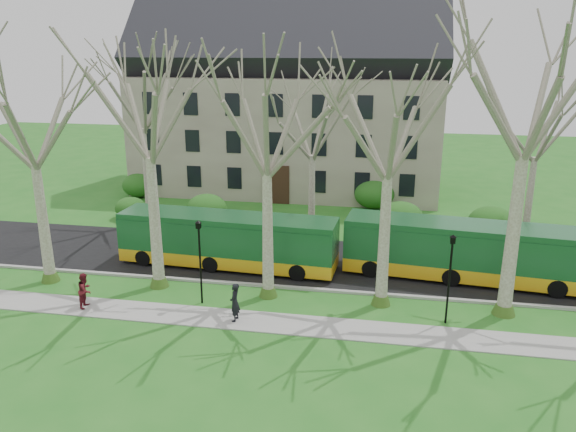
# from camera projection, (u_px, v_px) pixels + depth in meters

# --- Properties ---
(ground) EXTENTS (120.00, 120.00, 0.00)m
(ground) POSITION_uv_depth(u_px,v_px,m) (322.00, 304.00, 28.45)
(ground) COLOR #22681D
(ground) RESTS_ON ground
(sidewalk) EXTENTS (70.00, 2.00, 0.06)m
(sidewalk) POSITION_uv_depth(u_px,v_px,m) (315.00, 326.00, 26.08)
(sidewalk) COLOR gray
(sidewalk) RESTS_ON ground
(road) EXTENTS (80.00, 8.00, 0.06)m
(road) POSITION_uv_depth(u_px,v_px,m) (333.00, 263.00, 33.61)
(road) COLOR black
(road) RESTS_ON ground
(curb) EXTENTS (80.00, 0.25, 0.14)m
(curb) POSITION_uv_depth(u_px,v_px,m) (325.00, 290.00, 29.84)
(curb) COLOR #A5A39E
(curb) RESTS_ON ground
(building) EXTENTS (26.50, 12.20, 16.00)m
(building) POSITION_uv_depth(u_px,v_px,m) (289.00, 98.00, 49.68)
(building) COLOR gray
(building) RESTS_ON ground
(tree_row_verge) EXTENTS (49.00, 7.00, 14.00)m
(tree_row_verge) POSITION_uv_depth(u_px,v_px,m) (325.00, 167.00, 26.68)
(tree_row_verge) COLOR gray
(tree_row_verge) RESTS_ON ground
(tree_row_far) EXTENTS (33.00, 7.00, 12.00)m
(tree_row_far) POSITION_uv_depth(u_px,v_px,m) (323.00, 148.00, 37.26)
(tree_row_far) COLOR gray
(tree_row_far) RESTS_ON ground
(lamp_row) EXTENTS (36.22, 0.22, 4.30)m
(lamp_row) POSITION_uv_depth(u_px,v_px,m) (320.00, 264.00, 26.75)
(lamp_row) COLOR black
(lamp_row) RESTS_ON ground
(hedges) EXTENTS (30.60, 8.60, 2.00)m
(hedges) POSITION_uv_depth(u_px,v_px,m) (283.00, 206.00, 42.12)
(hedges) COLOR #224F16
(hedges) RESTS_ON ground
(bus_lead) EXTENTS (12.90, 3.41, 3.19)m
(bus_lead) POSITION_uv_depth(u_px,v_px,m) (228.00, 240.00, 32.78)
(bus_lead) COLOR #164F26
(bus_lead) RESTS_ON road
(bus_follow) EXTENTS (13.40, 4.10, 3.30)m
(bus_follow) POSITION_uv_depth(u_px,v_px,m) (466.00, 251.00, 30.91)
(bus_follow) COLOR #164F26
(bus_follow) RESTS_ON road
(pedestrian_a) EXTENTS (0.49, 0.71, 1.88)m
(pedestrian_a) POSITION_uv_depth(u_px,v_px,m) (235.00, 302.00, 26.33)
(pedestrian_a) COLOR black
(pedestrian_a) RESTS_ON sidewalk
(pedestrian_b) EXTENTS (0.73, 0.91, 1.78)m
(pedestrian_b) POSITION_uv_depth(u_px,v_px,m) (85.00, 290.00, 27.76)
(pedestrian_b) COLOR maroon
(pedestrian_b) RESTS_ON sidewalk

